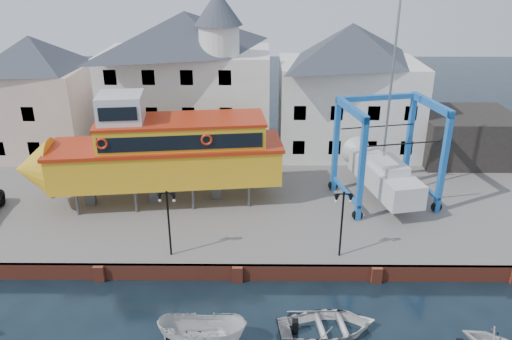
{
  "coord_description": "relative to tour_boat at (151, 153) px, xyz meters",
  "views": [
    {
      "loc": [
        1.28,
        -24.02,
        17.39
      ],
      "look_at": [
        1.0,
        7.0,
        4.0
      ],
      "focal_mm": 35.0,
      "sensor_mm": 36.0,
      "label": 1
    }
  ],
  "objects": [
    {
      "name": "tour_boat",
      "position": [
        0.0,
        0.0,
        0.0
      ],
      "size": [
        18.71,
        6.48,
        7.98
      ],
      "rotation": [
        0.0,
        0.0,
        0.12
      ],
      "color": "#59595E",
      "rests_on": "hardstanding"
    },
    {
      "name": "building_white_right",
      "position": [
        15.32,
        10.76,
        1.84
      ],
      "size": [
        12.0,
        8.0,
        11.2
      ],
      "color": "silver",
      "rests_on": "hardstanding"
    },
    {
      "name": "building_white_main",
      "position": [
        1.45,
        10.15,
        2.58
      ],
      "size": [
        14.0,
        8.3,
        14.0
      ],
      "color": "silver",
      "rests_on": "hardstanding"
    },
    {
      "name": "building_pink",
      "position": [
        -11.68,
        9.76,
        1.39
      ],
      "size": [
        8.0,
        7.0,
        10.3
      ],
      "color": "#C2A697",
      "rests_on": "hardstanding"
    },
    {
      "name": "hardstanding",
      "position": [
        6.32,
        2.76,
        -4.26
      ],
      "size": [
        44.0,
        22.0,
        1.0
      ],
      "primitive_type": "cube",
      "color": "#65605C",
      "rests_on": "ground"
    },
    {
      "name": "travel_lift",
      "position": [
        16.3,
        1.08,
        -1.43
      ],
      "size": [
        7.46,
        9.56,
        14.01
      ],
      "rotation": [
        0.0,
        0.0,
        0.21
      ],
      "color": "#1150B5",
      "rests_on": "hardstanding"
    },
    {
      "name": "lamp_post_left",
      "position": [
        2.32,
        -7.04,
        -0.59
      ],
      "size": [
        1.12,
        0.32,
        4.2
      ],
      "color": "black",
      "rests_on": "hardstanding"
    },
    {
      "name": "quay_wall",
      "position": [
        6.32,
        -8.13,
        -4.26
      ],
      "size": [
        44.0,
        0.47,
        1.0
      ],
      "color": "brown",
      "rests_on": "ground"
    },
    {
      "name": "shed_dark",
      "position": [
        25.32,
        8.76,
        -1.76
      ],
      "size": [
        8.0,
        7.0,
        4.0
      ],
      "primitive_type": "cube",
      "color": "black",
      "rests_on": "hardstanding"
    },
    {
      "name": "lamp_post_right",
      "position": [
        12.32,
        -7.04,
        -0.59
      ],
      "size": [
        1.12,
        0.32,
        4.2
      ],
      "color": "black",
      "rests_on": "hardstanding"
    },
    {
      "name": "motorboat_b",
      "position": [
        10.97,
        -12.52,
        -4.76
      ],
      "size": [
        5.39,
        4.18,
        1.03
      ],
      "primitive_type": "imported",
      "rotation": [
        0.0,
        0.0,
        1.71
      ],
      "color": "silver",
      "rests_on": "ground"
    },
    {
      "name": "ground",
      "position": [
        6.32,
        -8.24,
        -4.76
      ],
      "size": [
        140.0,
        140.0,
        0.0
      ],
      "primitive_type": "plane",
      "color": "black",
      "rests_on": "ground"
    }
  ]
}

